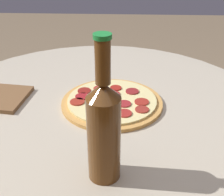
{
  "coord_description": "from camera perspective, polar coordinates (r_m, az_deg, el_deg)",
  "views": [
    {
      "loc": [
        -0.07,
        0.74,
        1.2
      ],
      "look_at": [
        -0.04,
        -0.02,
        0.77
      ],
      "focal_mm": 50.0,
      "sensor_mm": 36.0,
      "label": 1
    }
  ],
  "objects": [
    {
      "name": "table",
      "position": [
        0.97,
        -2.33,
        -10.79
      ],
      "size": [
        1.01,
        1.01,
        0.75
      ],
      "color": "#B2A893",
      "rests_on": "ground_plane"
    },
    {
      "name": "pizza",
      "position": [
        0.88,
        -0.03,
        -0.68
      ],
      "size": [
        0.28,
        0.28,
        0.02
      ],
      "color": "#C68E47",
      "rests_on": "table"
    },
    {
      "name": "beer_bottle",
      "position": [
        0.58,
        -1.51,
        -5.54
      ],
      "size": [
        0.06,
        0.06,
        0.3
      ],
      "color": "#563314",
      "rests_on": "table"
    }
  ]
}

